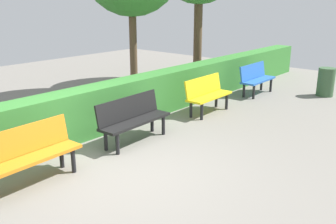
% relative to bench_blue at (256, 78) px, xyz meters
% --- Properties ---
extents(ground_plane, '(21.50, 21.50, 0.00)m').
position_rel_bench_blue_xyz_m(ground_plane, '(5.91, 0.75, -0.48)').
color(ground_plane, gray).
extents(bench_blue, '(1.39, 0.48, 0.86)m').
position_rel_bench_blue_xyz_m(bench_blue, '(0.00, 0.00, 0.00)').
color(bench_blue, blue).
rests_on(bench_blue, ground_plane).
extents(bench_yellow, '(1.40, 0.49, 0.86)m').
position_rel_bench_blue_xyz_m(bench_yellow, '(2.42, -0.01, 0.00)').
color(bench_yellow, yellow).
rests_on(bench_yellow, ground_plane).
extents(bench_black, '(1.60, 0.52, 0.86)m').
position_rel_bench_blue_xyz_m(bench_black, '(4.89, 0.00, 0.00)').
color(bench_black, black).
rests_on(bench_black, ground_plane).
extents(bench_orange, '(1.63, 0.53, 0.86)m').
position_rel_bench_blue_xyz_m(bench_orange, '(7.11, 0.06, 0.01)').
color(bench_orange, orange).
rests_on(bench_orange, ground_plane).
extents(hedge_row, '(17.50, 0.57, 0.96)m').
position_rel_bench_blue_xyz_m(hedge_row, '(4.84, -0.95, 0.00)').
color(hedge_row, '#387F33').
rests_on(hedge_row, ground_plane).
extents(trash_bin, '(0.46, 0.46, 0.79)m').
position_rel_bench_blue_xyz_m(trash_bin, '(-1.09, 1.59, -0.08)').
color(trash_bin, '#385938').
rests_on(trash_bin, ground_plane).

